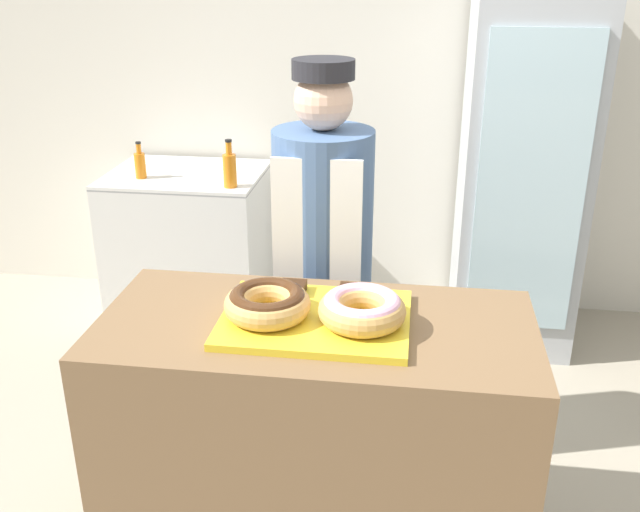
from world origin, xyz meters
TOP-DOWN VIEW (x-y plane):
  - wall_back at (0.00, 2.13)m, footprint 8.00×0.06m
  - display_counter at (0.00, 0.00)m, footprint 1.35×0.64m
  - serving_tray at (0.00, 0.00)m, footprint 0.57×0.44m
  - donut_chocolate_glaze at (-0.14, -0.02)m, footprint 0.26×0.26m
  - donut_light_glaze at (0.14, -0.02)m, footprint 0.26×0.26m
  - brownie_back_left at (-0.10, 0.15)m, footprint 0.08×0.08m
  - brownie_back_right at (0.10, 0.15)m, footprint 0.08×0.08m
  - baker_person at (-0.06, 0.60)m, footprint 0.38×0.38m
  - beverage_fridge at (0.82, 1.73)m, footprint 0.61×0.66m
  - chest_freezer at (-0.98, 1.74)m, footprint 0.84×0.67m
  - bottle_orange at (-0.66, 1.51)m, footprint 0.07×0.07m
  - bottle_orange_b at (-1.18, 1.60)m, footprint 0.06×0.06m

SIDE VIEW (x-z plane):
  - chest_freezer at x=-0.98m, z-range 0.00..0.86m
  - display_counter at x=0.00m, z-range 0.00..0.92m
  - baker_person at x=-0.06m, z-range 0.04..1.67m
  - beverage_fridge at x=0.82m, z-range 0.00..1.82m
  - serving_tray at x=0.00m, z-range 0.92..0.94m
  - bottle_orange_b at x=-1.18m, z-range 0.84..1.03m
  - bottle_orange at x=-0.66m, z-range 0.83..1.08m
  - brownie_back_left at x=-0.10m, z-range 0.94..0.97m
  - brownie_back_right at x=0.10m, z-range 0.94..0.97m
  - donut_chocolate_glaze at x=-0.14m, z-range 0.95..1.03m
  - donut_light_glaze at x=0.14m, z-range 0.95..1.03m
  - wall_back at x=0.00m, z-range 0.00..2.70m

